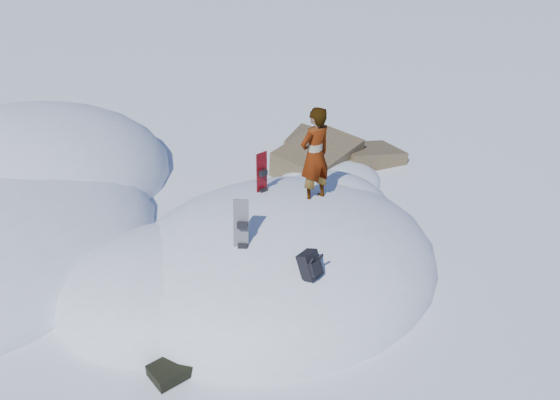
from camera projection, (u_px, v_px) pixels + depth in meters
ground at (280, 269)px, 11.46m from camera, size 120.00×120.00×0.00m
snow_mound at (267, 266)px, 11.55m from camera, size 8.00×6.00×3.00m
rock_outcrop at (328, 172)px, 15.46m from camera, size 4.68×4.41×1.68m
snowboard_red at (262, 184)px, 11.38m from camera, size 0.27×0.16×1.45m
snowboard_dark at (241, 237)px, 9.68m from camera, size 0.38×0.38×1.43m
backpack at (311, 265)px, 9.21m from camera, size 0.42×0.49×0.55m
gear_pile at (176, 365)px, 8.91m from camera, size 0.98×0.74×0.26m
person at (315, 156)px, 10.75m from camera, size 0.76×0.54×2.00m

